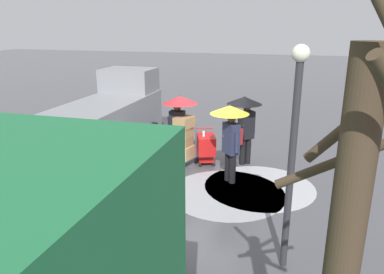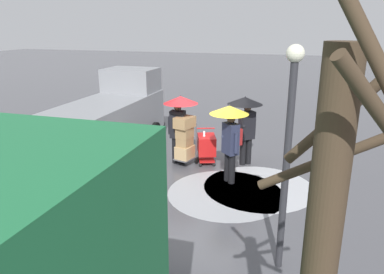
{
  "view_description": "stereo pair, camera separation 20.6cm",
  "coord_description": "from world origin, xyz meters",
  "px_view_note": "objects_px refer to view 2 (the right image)",
  "views": [
    {
      "loc": [
        -2.57,
        9.82,
        4.14
      ],
      "look_at": [
        0.19,
        0.16,
        1.05
      ],
      "focal_mm": 34.39,
      "sensor_mm": 36.0,
      "label": 1
    },
    {
      "loc": [
        -2.76,
        9.76,
        4.14
      ],
      "look_at": [
        0.19,
        0.16,
        1.05
      ],
      "focal_mm": 34.39,
      "sensor_mm": 36.0,
      "label": 2
    }
  ],
  "objects_px": {
    "shopping_cart_vendor": "(206,145)",
    "hand_dolly_boxes": "(185,138)",
    "pedestrian_white_side": "(230,126)",
    "pedestrian_black_side": "(246,114)",
    "street_lamp": "(288,139)",
    "cargo_van_parked_right": "(111,117)",
    "pedestrian_pink_side": "(179,113)"
  },
  "relations": [
    {
      "from": "pedestrian_black_side",
      "to": "street_lamp",
      "type": "relative_size",
      "value": 0.56
    },
    {
      "from": "hand_dolly_boxes",
      "to": "pedestrian_pink_side",
      "type": "xyz_separation_m",
      "value": [
        0.2,
        -0.11,
        0.73
      ]
    },
    {
      "from": "shopping_cart_vendor",
      "to": "street_lamp",
      "type": "xyz_separation_m",
      "value": [
        -2.56,
        4.56,
        1.8
      ]
    },
    {
      "from": "pedestrian_black_side",
      "to": "street_lamp",
      "type": "xyz_separation_m",
      "value": [
        -1.42,
        4.78,
        0.79
      ]
    },
    {
      "from": "shopping_cart_vendor",
      "to": "pedestrian_white_side",
      "type": "bearing_deg",
      "value": 129.08
    },
    {
      "from": "cargo_van_parked_right",
      "to": "pedestrian_black_side",
      "type": "bearing_deg",
      "value": 179.86
    },
    {
      "from": "cargo_van_parked_right",
      "to": "pedestrian_white_side",
      "type": "bearing_deg",
      "value": 162.13
    },
    {
      "from": "hand_dolly_boxes",
      "to": "pedestrian_black_side",
      "type": "relative_size",
      "value": 0.71
    },
    {
      "from": "hand_dolly_boxes",
      "to": "pedestrian_pink_side",
      "type": "relative_size",
      "value": 0.71
    },
    {
      "from": "pedestrian_black_side",
      "to": "cargo_van_parked_right",
      "type": "bearing_deg",
      "value": -0.14
    },
    {
      "from": "shopping_cart_vendor",
      "to": "pedestrian_black_side",
      "type": "distance_m",
      "value": 1.54
    },
    {
      "from": "shopping_cart_vendor",
      "to": "hand_dolly_boxes",
      "type": "bearing_deg",
      "value": 31.47
    },
    {
      "from": "hand_dolly_boxes",
      "to": "pedestrian_white_side",
      "type": "height_order",
      "value": "pedestrian_white_side"
    },
    {
      "from": "pedestrian_black_side",
      "to": "pedestrian_white_side",
      "type": "xyz_separation_m",
      "value": [
        0.19,
        1.38,
        -0.01
      ]
    },
    {
      "from": "pedestrian_pink_side",
      "to": "street_lamp",
      "type": "xyz_separation_m",
      "value": [
        -3.34,
        4.31,
        0.79
      ]
    },
    {
      "from": "shopping_cart_vendor",
      "to": "hand_dolly_boxes",
      "type": "distance_m",
      "value": 0.74
    },
    {
      "from": "pedestrian_white_side",
      "to": "pedestrian_black_side",
      "type": "bearing_deg",
      "value": -97.83
    },
    {
      "from": "pedestrian_white_side",
      "to": "pedestrian_pink_side",
      "type": "bearing_deg",
      "value": -27.77
    },
    {
      "from": "hand_dolly_boxes",
      "to": "pedestrian_pink_side",
      "type": "height_order",
      "value": "pedestrian_pink_side"
    },
    {
      "from": "shopping_cart_vendor",
      "to": "hand_dolly_boxes",
      "type": "xyz_separation_m",
      "value": [
        0.58,
        0.36,
        0.29
      ]
    },
    {
      "from": "pedestrian_pink_side",
      "to": "hand_dolly_boxes",
      "type": "bearing_deg",
      "value": 152.18
    },
    {
      "from": "shopping_cart_vendor",
      "to": "pedestrian_white_side",
      "type": "xyz_separation_m",
      "value": [
        -0.94,
        1.16,
        1.0
      ]
    },
    {
      "from": "pedestrian_black_side",
      "to": "pedestrian_pink_side",
      "type": "bearing_deg",
      "value": 13.9
    },
    {
      "from": "cargo_van_parked_right",
      "to": "pedestrian_white_side",
      "type": "xyz_separation_m",
      "value": [
        -4.33,
        1.39,
        0.39
      ]
    },
    {
      "from": "cargo_van_parked_right",
      "to": "hand_dolly_boxes",
      "type": "relative_size",
      "value": 3.52
    },
    {
      "from": "pedestrian_white_side",
      "to": "shopping_cart_vendor",
      "type": "bearing_deg",
      "value": -50.92
    },
    {
      "from": "shopping_cart_vendor",
      "to": "pedestrian_black_side",
      "type": "bearing_deg",
      "value": -168.8
    },
    {
      "from": "cargo_van_parked_right",
      "to": "hand_dolly_boxes",
      "type": "distance_m",
      "value": 2.88
    },
    {
      "from": "cargo_van_parked_right",
      "to": "street_lamp",
      "type": "relative_size",
      "value": 1.38
    },
    {
      "from": "pedestrian_pink_side",
      "to": "pedestrian_black_side",
      "type": "relative_size",
      "value": 1.0
    },
    {
      "from": "cargo_van_parked_right",
      "to": "hand_dolly_boxes",
      "type": "xyz_separation_m",
      "value": [
        -2.8,
        0.59,
        -0.32
      ]
    },
    {
      "from": "pedestrian_pink_side",
      "to": "pedestrian_black_side",
      "type": "bearing_deg",
      "value": -166.1
    }
  ]
}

